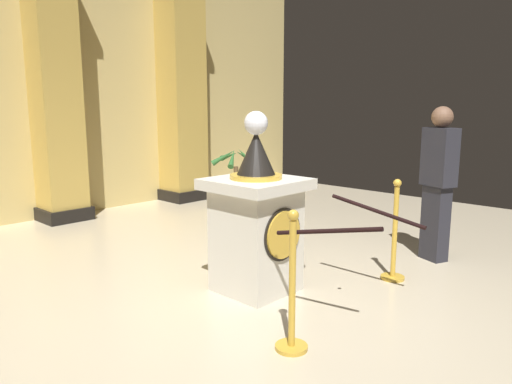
{
  "coord_description": "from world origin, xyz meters",
  "views": [
    {
      "loc": [
        -3.22,
        -2.79,
        1.74
      ],
      "look_at": [
        -0.05,
        0.21,
        0.96
      ],
      "focal_mm": 33.58,
      "sensor_mm": 36.0,
      "label": 1
    }
  ],
  "objects_px": {
    "stanchion_near": "(292,302)",
    "stanchion_far": "(394,245)",
    "pedestal_clock": "(256,223)",
    "bystander_guest": "(438,180)",
    "potted_palm_right": "(236,189)"
  },
  "relations": [
    {
      "from": "pedestal_clock",
      "to": "bystander_guest",
      "type": "height_order",
      "value": "bystander_guest"
    },
    {
      "from": "stanchion_near",
      "to": "bystander_guest",
      "type": "height_order",
      "value": "bystander_guest"
    },
    {
      "from": "pedestal_clock",
      "to": "bystander_guest",
      "type": "distance_m",
      "value": 2.26
    },
    {
      "from": "potted_palm_right",
      "to": "bystander_guest",
      "type": "relative_size",
      "value": 0.61
    },
    {
      "from": "stanchion_near",
      "to": "bystander_guest",
      "type": "bearing_deg",
      "value": 2.77
    },
    {
      "from": "stanchion_far",
      "to": "stanchion_near",
      "type": "bearing_deg",
      "value": -174.92
    },
    {
      "from": "bystander_guest",
      "to": "pedestal_clock",
      "type": "bearing_deg",
      "value": 157.99
    },
    {
      "from": "potted_palm_right",
      "to": "bystander_guest",
      "type": "bearing_deg",
      "value": -97.55
    },
    {
      "from": "stanchion_near",
      "to": "stanchion_far",
      "type": "relative_size",
      "value": 1.0
    },
    {
      "from": "stanchion_near",
      "to": "potted_palm_right",
      "type": "distance_m",
      "value": 5.07
    },
    {
      "from": "stanchion_near",
      "to": "pedestal_clock",
      "type": "bearing_deg",
      "value": 55.99
    },
    {
      "from": "stanchion_far",
      "to": "bystander_guest",
      "type": "relative_size",
      "value": 0.59
    },
    {
      "from": "potted_palm_right",
      "to": "bystander_guest",
      "type": "height_order",
      "value": "bystander_guest"
    },
    {
      "from": "stanchion_far",
      "to": "potted_palm_right",
      "type": "distance_m",
      "value": 4.0
    },
    {
      "from": "stanchion_far",
      "to": "potted_palm_right",
      "type": "relative_size",
      "value": 0.97
    }
  ]
}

